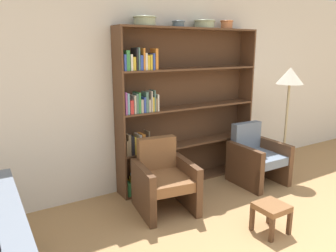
% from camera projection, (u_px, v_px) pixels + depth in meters
% --- Properties ---
extents(wall_back, '(12.00, 0.06, 2.75)m').
position_uv_depth(wall_back, '(185.00, 85.00, 4.72)').
color(wall_back, silver).
rests_on(wall_back, ground).
extents(bookshelf, '(2.16, 0.30, 2.16)m').
position_uv_depth(bookshelf, '(177.00, 110.00, 4.54)').
color(bookshelf, brown).
rests_on(bookshelf, ground).
extents(bowl_olive, '(0.29, 0.29, 0.11)m').
position_uv_depth(bowl_olive, '(145.00, 20.00, 3.99)').
color(bowl_olive, gray).
rests_on(bowl_olive, bookshelf).
extents(bowl_terracotta, '(0.17, 0.17, 0.08)m').
position_uv_depth(bowl_terracotta, '(178.00, 23.00, 4.24)').
color(bowl_terracotta, slate).
rests_on(bowl_terracotta, bookshelf).
extents(bowl_sage, '(0.30, 0.30, 0.11)m').
position_uv_depth(bowl_sage, '(204.00, 24.00, 4.46)').
color(bowl_sage, gray).
rests_on(bowl_sage, bookshelf).
extents(bowl_brass, '(0.19, 0.19, 0.12)m').
position_uv_depth(bowl_brass, '(227.00, 24.00, 4.66)').
color(bowl_brass, '#C67547').
rests_on(bowl_brass, bookshelf).
extents(armchair_leather, '(0.74, 0.77, 0.84)m').
position_uv_depth(armchair_leather, '(164.00, 180.00, 3.90)').
color(armchair_leather, brown).
rests_on(armchair_leather, ground).
extents(armchair_cushioned, '(0.65, 0.69, 0.84)m').
position_uv_depth(armchair_cushioned, '(256.00, 157.00, 4.70)').
color(armchair_cushioned, brown).
rests_on(armchair_cushioned, ground).
extents(floor_lamp, '(0.39, 0.39, 1.63)m').
position_uv_depth(floor_lamp, '(290.00, 83.00, 4.77)').
color(floor_lamp, tan).
rests_on(floor_lamp, ground).
extents(footstool, '(0.31, 0.31, 0.32)m').
position_uv_depth(footstool, '(271.00, 210.00, 3.42)').
color(footstool, brown).
rests_on(footstool, ground).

